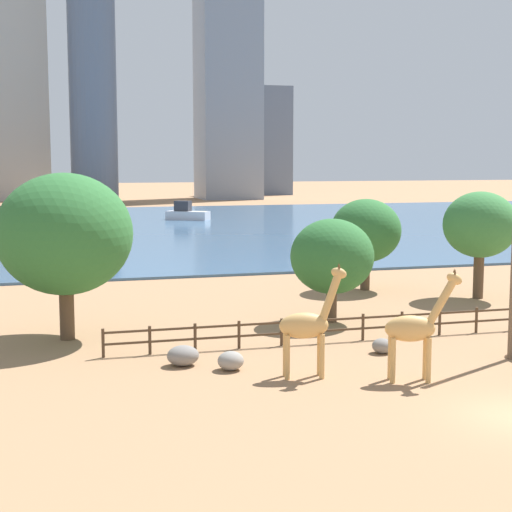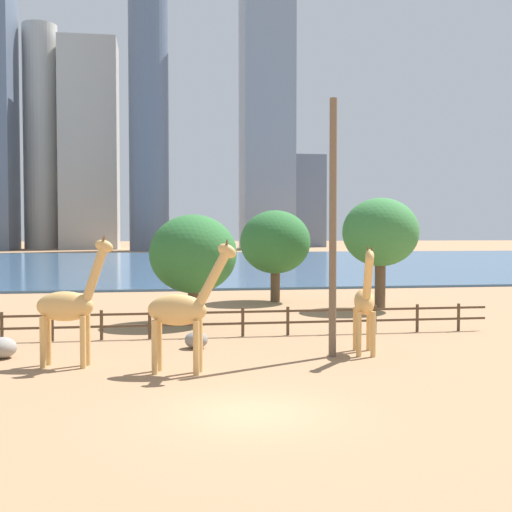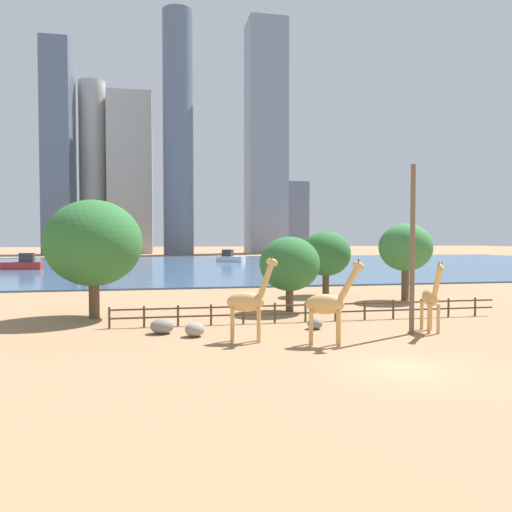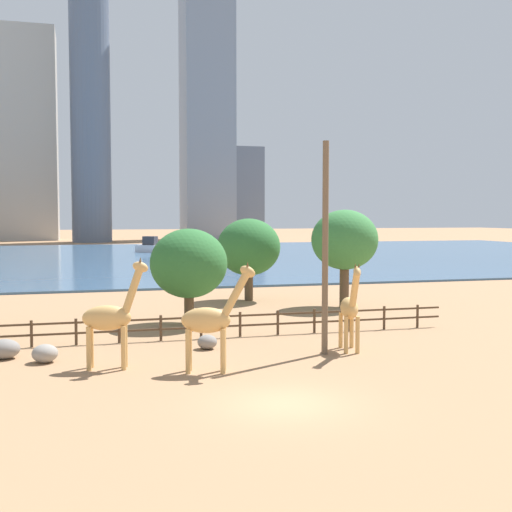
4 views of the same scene
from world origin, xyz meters
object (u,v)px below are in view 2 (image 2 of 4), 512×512
(boat_sailboat, at_px, (203,253))
(boulder_by_pole, at_px, (2,348))
(tree_center_broad, at_px, (380,233))
(tree_left_small, at_px, (193,254))
(giraffe_tall, at_px, (69,306))
(utility_pole, at_px, (333,228))
(giraffe_young, at_px, (365,302))
(boulder_small, at_px, (196,340))
(tree_left_large, at_px, (275,242))
(giraffe_companion, at_px, (182,310))

(boat_sailboat, bearing_deg, boulder_by_pole, -65.60)
(boulder_by_pole, bearing_deg, tree_center_broad, 32.76)
(boulder_by_pole, bearing_deg, tree_left_small, 46.56)
(boulder_by_pole, bearing_deg, boat_sailboat, 80.54)
(tree_left_small, bearing_deg, giraffe_tall, -116.25)
(boulder_by_pole, height_order, tree_left_small, tree_left_small)
(giraffe_tall, height_order, boat_sailboat, giraffe_tall)
(utility_pole, xyz_separation_m, tree_left_small, (-4.67, 9.55, -1.29))
(boulder_by_pole, bearing_deg, utility_pole, -7.32)
(giraffe_tall, height_order, tree_left_small, tree_left_small)
(boulder_by_pole, bearing_deg, giraffe_young, -5.63)
(boulder_small, height_order, boat_sailboat, boat_sailboat)
(giraffe_young, bearing_deg, utility_pole, -68.05)
(giraffe_tall, height_order, utility_pole, utility_pole)
(giraffe_young, height_order, utility_pole, utility_pole)
(tree_left_large, height_order, boat_sailboat, tree_left_large)
(giraffe_young, height_order, boulder_small, giraffe_young)
(giraffe_young, bearing_deg, boat_sailboat, -167.68)
(tree_left_large, distance_m, boat_sailboat, 62.08)
(boulder_small, bearing_deg, utility_pole, -26.65)
(tree_center_broad, relative_size, tree_left_small, 1.21)
(giraffe_companion, bearing_deg, tree_left_large, 86.62)
(giraffe_companion, bearing_deg, boat_sailboat, 100.68)
(giraffe_tall, bearing_deg, tree_left_small, 73.94)
(giraffe_companion, distance_m, boulder_small, 4.85)
(tree_left_large, distance_m, tree_left_small, 11.02)
(giraffe_tall, relative_size, tree_center_broad, 0.68)
(giraffe_companion, bearing_deg, giraffe_young, 32.65)
(utility_pole, bearing_deg, tree_center_broad, 63.64)
(boulder_by_pole, height_order, tree_left_large, tree_left_large)
(giraffe_tall, xyz_separation_m, giraffe_companion, (3.84, -1.66, -0.01))
(utility_pole, bearing_deg, boulder_small, 153.35)
(giraffe_young, xyz_separation_m, utility_pole, (-1.34, -0.23, 2.81))
(giraffe_tall, height_order, giraffe_companion, giraffe_tall)
(giraffe_tall, bearing_deg, giraffe_companion, -13.19)
(giraffe_young, bearing_deg, tree_left_small, -135.15)
(tree_left_large, distance_m, tree_center_broad, 7.45)
(giraffe_young, height_order, tree_left_large, tree_left_large)
(utility_pole, distance_m, tree_left_small, 10.71)
(giraffe_tall, xyz_separation_m, boulder_by_pole, (-2.70, 1.87, -1.74))
(giraffe_young, relative_size, tree_left_small, 0.76)
(boulder_small, xyz_separation_m, boat_sailboat, (5.94, 78.32, 0.77))
(giraffe_tall, bearing_deg, boat_sailboat, 92.81)
(giraffe_young, xyz_separation_m, tree_center_broad, (5.53, 13.62, 2.60))
(boulder_by_pole, xyz_separation_m, boat_sailboat, (13.20, 79.23, 0.71))
(giraffe_young, bearing_deg, boulder_by_pole, -83.57)
(utility_pole, height_order, boat_sailboat, utility_pole)
(utility_pole, height_order, boulder_small, utility_pole)
(boulder_small, distance_m, tree_center_broad, 16.95)
(boulder_by_pole, bearing_deg, giraffe_tall, -34.77)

